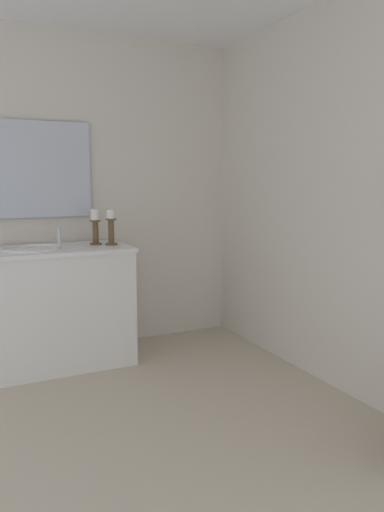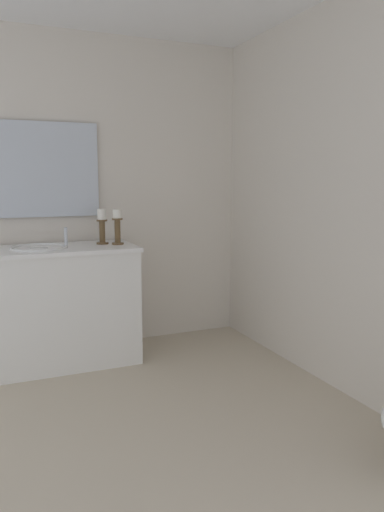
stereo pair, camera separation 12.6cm
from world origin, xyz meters
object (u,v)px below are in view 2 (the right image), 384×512
at_px(vanity_cabinet, 42,307).
at_px(mirror, 31,170).
at_px(sink_basin, 39,253).
at_px(candle_holder_short, 102,226).
at_px(candle_holder_tall, 117,226).

bearing_deg(vanity_cabinet, mirror, 179.99).
height_order(vanity_cabinet, sink_basin, sink_basin).
height_order(sink_basin, candle_holder_short, candle_holder_short).
bearing_deg(mirror, vanity_cabinet, -0.01).
bearing_deg(sink_basin, vanity_cabinet, -90.00).
xyz_separation_m(mirror, candle_holder_short, (0.23, 0.47, -0.42)).
height_order(vanity_cabinet, candle_holder_short, candle_holder_short).
bearing_deg(sink_basin, candle_holder_short, 95.75).
xyz_separation_m(mirror, candle_holder_tall, (0.30, 0.57, -0.42)).
distance_m(mirror, candle_holder_tall, 0.76).
distance_m(vanity_cabinet, candle_holder_short, 0.74).
distance_m(mirror, candle_holder_short, 0.67).
bearing_deg(candle_holder_short, sink_basin, -84.25).
relative_size(sink_basin, mirror, 0.40).
relative_size(mirror, candle_holder_tall, 3.80).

